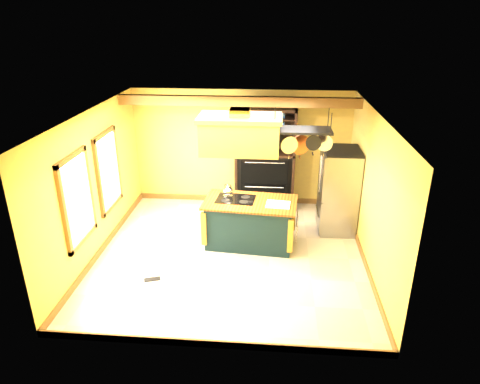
# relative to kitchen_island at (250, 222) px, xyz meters

# --- Properties ---
(floor) EXTENTS (5.00, 5.00, 0.00)m
(floor) POSITION_rel_kitchen_island_xyz_m (-0.34, -0.44, -0.47)
(floor) COLOR beige
(floor) RESTS_ON ground
(ceiling) EXTENTS (5.00, 5.00, 0.00)m
(ceiling) POSITION_rel_kitchen_island_xyz_m (-0.34, -0.44, 2.23)
(ceiling) COLOR white
(ceiling) RESTS_ON wall_back
(wall_back) EXTENTS (5.00, 0.02, 2.70)m
(wall_back) POSITION_rel_kitchen_island_xyz_m (-0.34, 2.06, 0.88)
(wall_back) COLOR gold
(wall_back) RESTS_ON floor
(wall_front) EXTENTS (5.00, 0.02, 2.70)m
(wall_front) POSITION_rel_kitchen_island_xyz_m (-0.34, -2.94, 0.88)
(wall_front) COLOR gold
(wall_front) RESTS_ON floor
(wall_left) EXTENTS (0.02, 5.00, 2.70)m
(wall_left) POSITION_rel_kitchen_island_xyz_m (-2.84, -0.44, 0.88)
(wall_left) COLOR gold
(wall_left) RESTS_ON floor
(wall_right) EXTENTS (0.02, 5.00, 2.70)m
(wall_right) POSITION_rel_kitchen_island_xyz_m (2.16, -0.44, 0.88)
(wall_right) COLOR gold
(wall_right) RESTS_ON floor
(ceiling_beam) EXTENTS (5.00, 0.15, 0.20)m
(ceiling_beam) POSITION_rel_kitchen_island_xyz_m (-0.34, 1.26, 2.12)
(ceiling_beam) COLOR brown
(ceiling_beam) RESTS_ON ceiling
(window_near) EXTENTS (0.06, 1.06, 1.56)m
(window_near) POSITION_rel_kitchen_island_xyz_m (-2.80, -1.24, 0.93)
(window_near) COLOR brown
(window_near) RESTS_ON wall_left
(window_far) EXTENTS (0.06, 1.06, 1.56)m
(window_far) POSITION_rel_kitchen_island_xyz_m (-2.80, 0.16, 0.93)
(window_far) COLOR brown
(window_far) RESTS_ON wall_left
(kitchen_island) EXTENTS (1.85, 1.14, 1.11)m
(kitchen_island) POSITION_rel_kitchen_island_xyz_m (0.00, 0.00, 0.00)
(kitchen_island) COLOR #13282C
(kitchen_island) RESTS_ON floor
(range_hood) EXTENTS (1.50, 0.85, 0.80)m
(range_hood) POSITION_rel_kitchen_island_xyz_m (-0.20, -0.00, 1.79)
(range_hood) COLOR #BA882E
(range_hood) RESTS_ON ceiling
(pot_rack) EXTENTS (1.15, 0.53, 0.84)m
(pot_rack) POSITION_rel_kitchen_island_xyz_m (0.91, 0.01, 1.76)
(pot_rack) COLOR black
(pot_rack) RESTS_ON ceiling
(refrigerator) EXTENTS (0.75, 0.88, 1.72)m
(refrigerator) POSITION_rel_kitchen_island_xyz_m (1.77, 0.78, 0.37)
(refrigerator) COLOR gray
(refrigerator) RESTS_ON floor
(hutch) EXTENTS (1.34, 0.61, 2.38)m
(hutch) POSITION_rel_kitchen_island_xyz_m (0.23, 1.80, 0.44)
(hutch) COLOR black
(hutch) RESTS_ON floor
(floor_register) EXTENTS (0.30, 0.20, 0.01)m
(floor_register) POSITION_rel_kitchen_island_xyz_m (-1.61, -1.40, -0.46)
(floor_register) COLOR black
(floor_register) RESTS_ON floor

